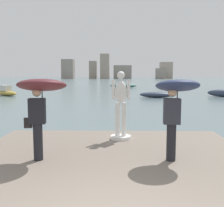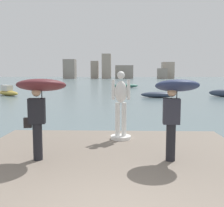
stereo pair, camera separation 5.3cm
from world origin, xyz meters
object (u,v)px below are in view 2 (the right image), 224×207
(statue_white_figure, at_px, (121,108))
(boat_rightward, at_px, (125,86))
(onlooker_left, at_px, (40,94))
(boat_far, at_px, (158,95))
(onlooker_right, at_px, (175,96))
(boat_near, at_px, (8,92))

(statue_white_figure, xyz_separation_m, boat_rightward, (0.71, 40.66, -1.02))
(onlooker_left, xyz_separation_m, boat_rightward, (2.60, 42.77, -1.62))
(onlooker_left, bearing_deg, boat_rightward, 86.52)
(boat_far, distance_m, boat_rightward, 21.01)
(onlooker_right, xyz_separation_m, boat_far, (2.61, 21.98, -1.63))
(onlooker_right, xyz_separation_m, boat_near, (-14.24, 24.11, -1.50))
(onlooker_right, height_order, boat_rightward, onlooker_right)
(statue_white_figure, distance_m, boat_far, 20.29)
(onlooker_right, bearing_deg, statue_white_figure, 121.22)
(statue_white_figure, height_order, onlooker_left, statue_white_figure)
(onlooker_left, bearing_deg, onlooker_right, 0.41)
(onlooker_right, bearing_deg, boat_far, 83.22)
(statue_white_figure, relative_size, onlooker_left, 1.07)
(statue_white_figure, relative_size, boat_near, 0.58)
(onlooker_right, bearing_deg, boat_near, 120.56)
(boat_rightward, bearing_deg, statue_white_figure, -91.00)
(onlooker_left, height_order, onlooker_right, onlooker_left)
(onlooker_left, relative_size, boat_near, 0.54)
(onlooker_left, height_order, boat_near, onlooker_left)
(statue_white_figure, relative_size, onlooker_right, 1.08)
(boat_far, bearing_deg, onlooker_right, -96.78)
(onlooker_right, relative_size, boat_rightward, 0.40)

